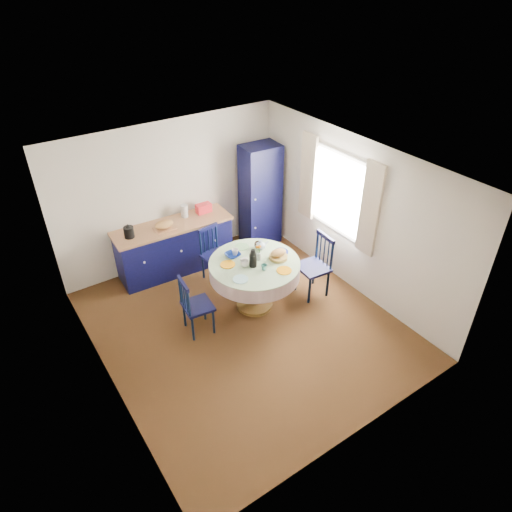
% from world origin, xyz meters
% --- Properties ---
extents(floor, '(4.50, 4.50, 0.00)m').
position_xyz_m(floor, '(0.00, 0.00, 0.00)').
color(floor, black).
rests_on(floor, ground).
extents(ceiling, '(4.50, 4.50, 0.00)m').
position_xyz_m(ceiling, '(0.00, 0.00, 2.50)').
color(ceiling, white).
rests_on(ceiling, wall_back).
extents(wall_back, '(4.00, 0.02, 2.50)m').
position_xyz_m(wall_back, '(0.00, 2.25, 1.25)').
color(wall_back, beige).
rests_on(wall_back, floor).
extents(wall_left, '(0.02, 4.50, 2.50)m').
position_xyz_m(wall_left, '(-2.00, 0.00, 1.25)').
color(wall_left, beige).
rests_on(wall_left, floor).
extents(wall_right, '(0.02, 4.50, 2.50)m').
position_xyz_m(wall_right, '(2.00, 0.00, 1.25)').
color(wall_right, beige).
rests_on(wall_right, floor).
extents(window, '(0.10, 1.74, 1.45)m').
position_xyz_m(window, '(1.95, 0.30, 1.52)').
color(window, white).
rests_on(window, wall_right).
extents(kitchen_counter, '(2.02, 0.72, 1.13)m').
position_xyz_m(kitchen_counter, '(-0.19, 1.90, 0.46)').
color(kitchen_counter, black).
rests_on(kitchen_counter, floor).
extents(pantry_cabinet, '(0.69, 0.51, 1.90)m').
position_xyz_m(pantry_cabinet, '(1.55, 1.85, 0.95)').
color(pantry_cabinet, black).
rests_on(pantry_cabinet, floor).
extents(dining_table, '(1.36, 1.36, 1.10)m').
position_xyz_m(dining_table, '(0.39, 0.30, 0.70)').
color(dining_table, brown).
rests_on(dining_table, floor).
extents(chair_left, '(0.44, 0.46, 0.94)m').
position_xyz_m(chair_left, '(-0.64, 0.31, 0.47)').
color(chair_left, black).
rests_on(chair_left, floor).
extents(chair_far, '(0.48, 0.47, 0.94)m').
position_xyz_m(chair_far, '(0.26, 1.31, 0.48)').
color(chair_far, black).
rests_on(chair_far, floor).
extents(chair_right, '(0.48, 0.50, 1.04)m').
position_xyz_m(chair_right, '(1.37, 0.05, 0.53)').
color(chair_right, black).
rests_on(chair_right, floor).
extents(mug_a, '(0.13, 0.13, 0.10)m').
position_xyz_m(mug_a, '(0.21, 0.30, 0.87)').
color(mug_a, silver).
rests_on(mug_a, dining_table).
extents(mug_b, '(0.09, 0.09, 0.08)m').
position_xyz_m(mug_b, '(0.39, 0.07, 0.86)').
color(mug_b, '#36786F').
rests_on(mug_b, dining_table).
extents(mug_c, '(0.13, 0.13, 0.10)m').
position_xyz_m(mug_c, '(0.64, 0.58, 0.87)').
color(mug_c, black).
rests_on(mug_c, dining_table).
extents(mug_d, '(0.11, 0.11, 0.10)m').
position_xyz_m(mug_d, '(0.25, 0.63, 0.87)').
color(mug_d, silver).
rests_on(mug_d, dining_table).
extents(cobalt_bowl, '(0.23, 0.23, 0.06)m').
position_xyz_m(cobalt_bowl, '(0.20, 0.61, 0.85)').
color(cobalt_bowl, navy).
rests_on(cobalt_bowl, dining_table).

